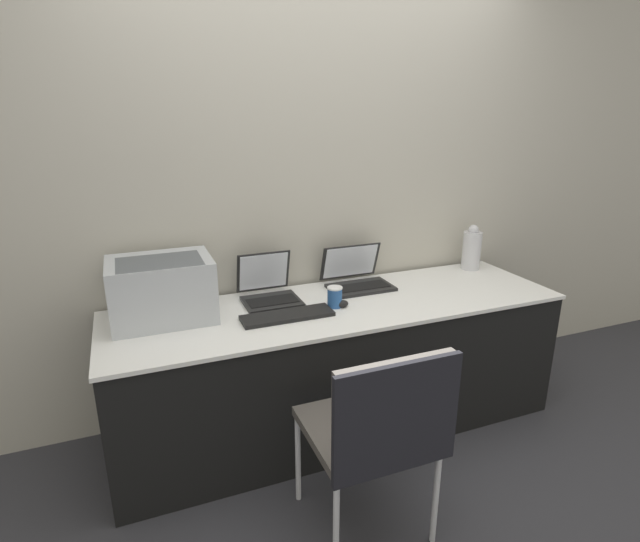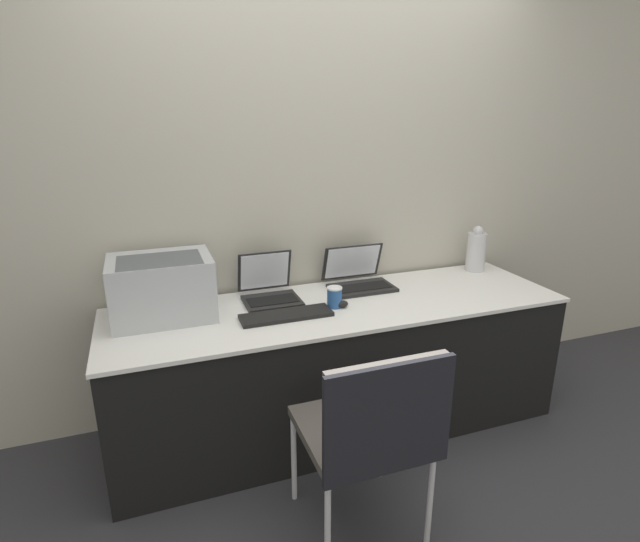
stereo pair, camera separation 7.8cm
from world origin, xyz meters
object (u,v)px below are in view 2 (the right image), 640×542
Objects in this scene: laptop_left at (269,290)px; external_keyboard at (286,315)px; printer at (162,286)px; mouse at (342,304)px; metal_pitcher at (476,250)px; coffee_cup at (334,297)px; laptop_right at (358,278)px; chair at (373,426)px.

external_keyboard is (0.02, -0.26, -0.04)m from laptop_left.
printer is 0.89m from mouse.
metal_pitcher is at bearing 3.30° from printer.
printer is at bearing 167.76° from mouse.
printer is 0.85m from coffee_cup.
laptop_left is 4.87× the size of mouse.
printer reaches higher than laptop_left.
laptop_right is 1.10m from chair.
external_keyboard is at bearing -150.73° from laptop_right.
metal_pitcher is 0.33× the size of chair.
printer reaches higher than metal_pitcher.
chair is at bearing -139.04° from metal_pitcher.
laptop_right reaches higher than mouse.
metal_pitcher is at bearing 13.41° from external_keyboard.
laptop_right is (1.07, 0.08, -0.11)m from printer.
laptop_right is at bearing 4.24° from printer.
coffee_cup is 1.09m from metal_pitcher.
laptop_left is at bearing 142.93° from mouse.
metal_pitcher is at bearing 2.05° from laptop_right.
chair reaches higher than coffee_cup.
laptop_left is 0.53m from laptop_right.
metal_pitcher is (1.05, 0.27, 0.08)m from coffee_cup.
external_keyboard is (-0.51, -0.29, -0.04)m from laptop_right.
mouse is at bearing -163.89° from metal_pitcher.
metal_pitcher reaches higher than chair.
printer is at bearing -176.70° from metal_pitcher.
laptop_left reaches higher than chair.
mouse is (-0.21, -0.27, -0.03)m from laptop_right.
chair is (0.14, -0.99, -0.22)m from laptop_left.
mouse is at bearing 3.94° from external_keyboard.
chair is at bearing -81.72° from laptop_left.
mouse is at bearing -12.24° from printer.
metal_pitcher is (1.34, 0.05, 0.08)m from laptop_left.
mouse is (0.03, -0.02, -0.03)m from coffee_cup.
external_keyboard is at bearing -170.52° from coffee_cup.
printer is 1.08m from laptop_right.
external_keyboard is 0.30m from mouse.
mouse is 0.22× the size of metal_pitcher.
laptop_left is (0.54, 0.06, -0.11)m from printer.
laptop_left is at bearing 93.67° from external_keyboard.
laptop_right is 0.59m from external_keyboard.
coffee_cup is at bearing -134.98° from laptop_right.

